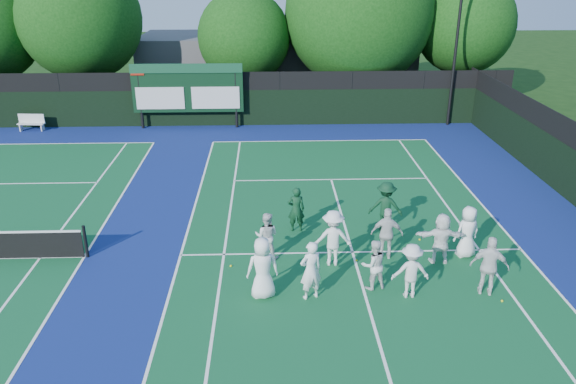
{
  "coord_description": "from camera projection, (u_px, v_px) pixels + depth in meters",
  "views": [
    {
      "loc": [
        -2.64,
        -14.76,
        8.73
      ],
      "look_at": [
        -2.0,
        3.0,
        1.3
      ],
      "focal_mm": 35.0,
      "sensor_mm": 36.0,
      "label": 1
    }
  ],
  "objects": [
    {
      "name": "ground",
      "position": [
        357.0,
        268.0,
        17.06
      ],
      "size": [
        120.0,
        120.0,
        0.0
      ],
      "primitive_type": "plane",
      "color": "#14330D",
      "rests_on": "ground"
    },
    {
      "name": "court_apron",
      "position": [
        164.0,
        256.0,
        17.79
      ],
      "size": [
        34.0,
        32.0,
        0.01
      ],
      "primitive_type": "cube",
      "color": "navy",
      "rests_on": "ground"
    },
    {
      "name": "near_court",
      "position": [
        352.0,
        252.0,
        17.98
      ],
      "size": [
        11.05,
        23.85,
        0.01
      ],
      "color": "#11552B",
      "rests_on": "ground"
    },
    {
      "name": "back_fence",
      "position": [
        208.0,
        102.0,
        31.1
      ],
      "size": [
        34.0,
        0.08,
        3.0
      ],
      "color": "black",
      "rests_on": "ground"
    },
    {
      "name": "scoreboard",
      "position": [
        187.0,
        89.0,
        30.36
      ],
      "size": [
        6.0,
        0.21,
        3.55
      ],
      "color": "black",
      "rests_on": "ground"
    },
    {
      "name": "clubhouse",
      "position": [
        277.0,
        64.0,
        38.36
      ],
      "size": [
        18.0,
        6.0,
        4.0
      ],
      "primitive_type": "cube",
      "color": "#535257",
      "rests_on": "ground"
    },
    {
      "name": "light_pole_right",
      "position": [
        460.0,
        8.0,
        29.36
      ],
      "size": [
        1.2,
        0.3,
        10.12
      ],
      "color": "black",
      "rests_on": "ground"
    },
    {
      "name": "bench",
      "position": [
        31.0,
        122.0,
        30.53
      ],
      "size": [
        1.46,
        0.51,
        0.91
      ],
      "color": "silver",
      "rests_on": "ground"
    },
    {
      "name": "tree_b",
      "position": [
        83.0,
        22.0,
        32.64
      ],
      "size": [
        7.07,
        7.07,
        9.0
      ],
      "color": "black",
      "rests_on": "ground"
    },
    {
      "name": "tree_c",
      "position": [
        247.0,
        39.0,
        33.35
      ],
      "size": [
        5.49,
        5.49,
        7.15
      ],
      "color": "black",
      "rests_on": "ground"
    },
    {
      "name": "tree_d",
      "position": [
        361.0,
        17.0,
        33.08
      ],
      "size": [
        8.73,
        8.73,
        10.11
      ],
      "color": "black",
      "rests_on": "ground"
    },
    {
      "name": "tree_e",
      "position": [
        467.0,
        26.0,
        33.51
      ],
      "size": [
        5.93,
        5.93,
        8.07
      ],
      "color": "black",
      "rests_on": "ground"
    },
    {
      "name": "tennis_ball_1",
      "position": [
        356.0,
        260.0,
        17.45
      ],
      "size": [
        0.07,
        0.07,
        0.07
      ],
      "primitive_type": "sphere",
      "color": "yellow",
      "rests_on": "ground"
    },
    {
      "name": "tennis_ball_2",
      "position": [
        502.0,
        301.0,
        15.38
      ],
      "size": [
        0.07,
        0.07,
        0.07
      ],
      "primitive_type": "sphere",
      "color": "yellow",
      "rests_on": "ground"
    },
    {
      "name": "tennis_ball_3",
      "position": [
        231.0,
        266.0,
        17.13
      ],
      "size": [
        0.07,
        0.07,
        0.07
      ],
      "primitive_type": "sphere",
      "color": "yellow",
      "rests_on": "ground"
    },
    {
      "name": "tennis_ball_5",
      "position": [
        420.0,
        240.0,
        18.74
      ],
      "size": [
        0.07,
        0.07,
        0.07
      ],
      "primitive_type": "sphere",
      "color": "yellow",
      "rests_on": "ground"
    },
    {
      "name": "player_front_0",
      "position": [
        263.0,
        268.0,
        15.31
      ],
      "size": [
        0.96,
        0.71,
        1.81
      ],
      "primitive_type": "imported",
      "rotation": [
        0.0,
        0.0,
        3.3
      ],
      "color": "white",
      "rests_on": "ground"
    },
    {
      "name": "player_front_1",
      "position": [
        311.0,
        270.0,
        15.26
      ],
      "size": [
        0.74,
        0.62,
        1.74
      ],
      "primitive_type": "imported",
      "rotation": [
        0.0,
        0.0,
        3.52
      ],
      "color": "white",
      "rests_on": "ground"
    },
    {
      "name": "player_front_2",
      "position": [
        374.0,
        265.0,
        15.78
      ],
      "size": [
        0.84,
        0.72,
        1.51
      ],
      "primitive_type": "imported",
      "rotation": [
        0.0,
        0.0,
        3.36
      ],
      "color": "silver",
      "rests_on": "ground"
    },
    {
      "name": "player_front_3",
      "position": [
        411.0,
        271.0,
        15.37
      ],
      "size": [
        1.04,
        0.6,
        1.61
      ],
      "primitive_type": "imported",
      "rotation": [
        0.0,
        0.0,
        3.14
      ],
      "color": "silver",
      "rests_on": "ground"
    },
    {
      "name": "player_front_4",
      "position": [
        489.0,
        266.0,
        15.44
      ],
      "size": [
        1.12,
        0.73,
        1.77
      ],
      "primitive_type": "imported",
      "rotation": [
        0.0,
        0.0,
        2.82
      ],
      "color": "silver",
      "rests_on": "ground"
    },
    {
      "name": "player_back_0",
      "position": [
        267.0,
        236.0,
        17.38
      ],
      "size": [
        0.84,
        0.71,
        1.54
      ],
      "primitive_type": "imported",
      "rotation": [
        0.0,
        0.0,
        2.96
      ],
      "color": "silver",
      "rests_on": "ground"
    },
    {
      "name": "player_back_1",
      "position": [
        333.0,
        238.0,
        16.98
      ],
      "size": [
        1.18,
        0.71,
        1.79
      ],
      "primitive_type": "imported",
      "rotation": [
        0.0,
        0.0,
        3.1
      ],
      "color": "white",
      "rests_on": "ground"
    },
    {
      "name": "player_back_2",
      "position": [
        387.0,
        234.0,
        17.35
      ],
      "size": [
        1.05,
        0.57,
        1.69
      ],
      "primitive_type": "imported",
      "rotation": [
        0.0,
        0.0,
        2.98
      ],
      "color": "silver",
      "rests_on": "ground"
    },
    {
      "name": "player_back_3",
      "position": [
        441.0,
        238.0,
        17.12
      ],
      "size": [
        1.55,
        0.6,
        1.64
      ],
      "primitive_type": "imported",
      "rotation": [
        0.0,
        0.0,
        3.06
      ],
      "color": "white",
      "rests_on": "ground"
    },
    {
      "name": "player_back_4",
      "position": [
        467.0,
        232.0,
        17.45
      ],
      "size": [
        0.95,
        0.75,
        1.7
      ],
      "primitive_type": "imported",
      "rotation": [
        0.0,
        0.0,
        3.43
      ],
      "color": "white",
      "rests_on": "ground"
    },
    {
      "name": "coach_left",
      "position": [
        296.0,
        209.0,
        19.13
      ],
      "size": [
        0.6,
        0.41,
        1.61
      ],
      "primitive_type": "imported",
      "rotation": [
        0.0,
        0.0,
        3.18
      ],
      "color": "#0F381F",
      "rests_on": "ground"
    },
    {
      "name": "coach_right",
      "position": [
        386.0,
        207.0,
        19.14
      ],
      "size": [
        1.26,
        0.88,
        1.78
      ],
      "primitive_type": "imported",
      "rotation": [
        0.0,
        0.0,
        2.94
      ],
      "color": "#0E341D",
      "rests_on": "ground"
    }
  ]
}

